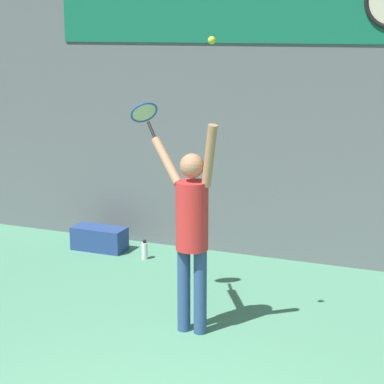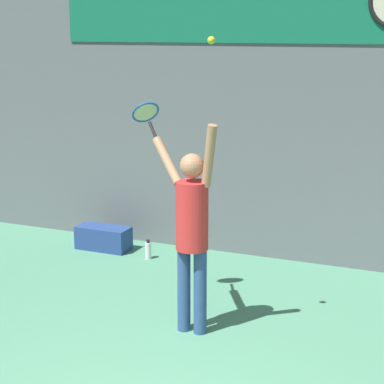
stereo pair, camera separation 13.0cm
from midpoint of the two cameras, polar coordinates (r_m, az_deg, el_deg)
name	(u,v)px [view 2 (the right image)]	position (r m, az deg, el deg)	size (l,w,h in m)	color
back_wall	(318,67)	(8.75, 10.75, 10.03)	(18.00, 0.10, 5.00)	slate
sponsor_banner	(320,2)	(8.68, 10.89, 15.06)	(6.98, 0.02, 0.97)	#146B4C
tennis_player	(192,225)	(6.73, 0.53, -2.69)	(0.87, 0.52, 2.11)	#2D4C7F
tennis_racket	(146,114)	(7.26, -3.26, 6.39)	(0.41, 0.39, 0.38)	black
tennis_ball	(211,40)	(6.29, 2.21, 12.34)	(0.07, 0.07, 0.07)	#CCDB2D
water_bottle	(148,250)	(9.18, -3.21, -4.79)	(0.08, 0.08, 0.26)	silver
equipment_bag	(104,238)	(9.62, -6.88, -3.77)	(0.74, 0.33, 0.32)	navy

